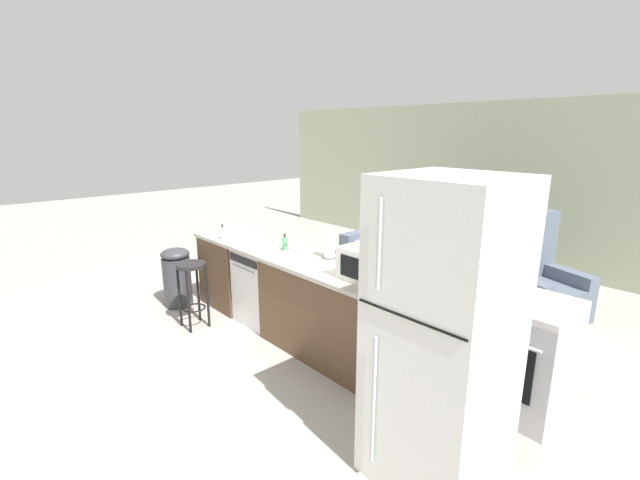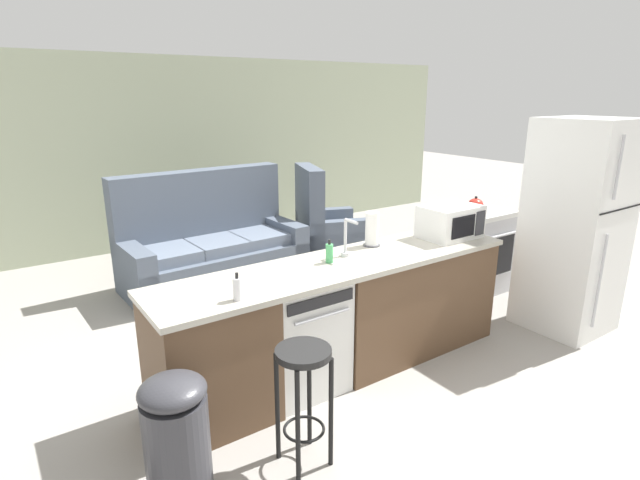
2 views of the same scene
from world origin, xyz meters
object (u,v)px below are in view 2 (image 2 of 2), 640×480
Objects in this scene: trash_bin at (177,440)px; microwave at (450,222)px; dish_soap_bottle at (237,289)px; kettle at (475,206)px; couch at (210,249)px; armchair at (324,230)px; stove_range at (472,250)px; paper_towel_roll at (372,229)px; bar_stool at (304,382)px; refrigerator at (576,227)px; soap_bottle at (329,253)px; dishwasher at (298,334)px.

microwave is at bearing 12.12° from trash_bin.
dish_soap_bottle is 3.06m from kettle.
dish_soap_bottle is at bearing -108.68° from couch.
trash_bin is 0.62× the size of armchair.
stove_range is 2.94m from couch.
paper_towel_roll reaches higher than microwave.
dish_soap_bottle is 0.24× the size of bar_stool.
stove_range is 1.22× the size of trash_bin.
refrigerator is 1.59× the size of armchair.
microwave reaches higher than trash_bin.
armchair is at bearing 80.60° from microwave.
paper_towel_roll is 0.14× the size of couch.
kettle is 0.10× the size of couch.
soap_bottle is at bearing 16.28° from dish_soap_bottle.
couch is at bearing 103.04° from paper_towel_roll.
dish_soap_bottle is at bearing -133.28° from armchair.
microwave is at bearing 19.58° from bar_stool.
bar_stool is at bearing -119.94° from dishwasher.
microwave is 0.97m from kettle.
stove_range is at bearing 16.86° from trash_bin.
couch is at bearing 140.75° from stove_range.
kettle is (1.59, 0.23, -0.05)m from paper_towel_roll.
dish_soap_bottle reaches higher than bar_stool.
dishwasher is 1.68m from microwave.
dishwasher is 0.81m from dish_soap_bottle.
paper_towel_roll is 0.56m from soap_bottle.
stove_range is at bearing 11.91° from dishwasher.
armchair is (-0.63, 1.93, -0.10)m from stove_range.
stove_range is 3.19× the size of paper_towel_roll.
dishwasher is 4.77× the size of soap_bottle.
paper_towel_roll is at bearing 21.41° from trash_bin.
bar_stool is 0.62× the size of armchair.
paper_towel_roll reaches higher than bar_stool.
dish_soap_bottle is at bearing -168.05° from kettle.
armchair is at bearing 51.46° from dishwasher.
bar_stool is 0.73m from trash_bin.
soap_bottle is at bearing -90.48° from couch.
stove_range reaches higher than trash_bin.
stove_range is 1.31m from microwave.
kettle is at bearing 10.14° from soap_bottle.
bar_stool is (-2.84, -1.12, -0.45)m from kettle.
microwave reaches higher than dish_soap_bottle.
stove_range is 0.44× the size of couch.
armchair reaches higher than kettle.
trash_bin is (-1.95, -0.76, -0.66)m from paper_towel_roll.
stove_range is 3.25m from bar_stool.
bar_stool is at bearing -72.65° from dish_soap_bottle.
paper_towel_roll is 1.60× the size of soap_bottle.
dishwasher is 1.25m from trash_bin.
microwave is (-1.04, 0.55, 0.09)m from refrigerator.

